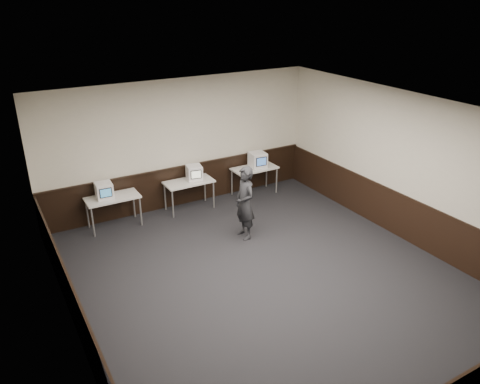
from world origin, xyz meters
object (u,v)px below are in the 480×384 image
Objects in this scene: desk_center at (189,184)px; emac_center at (194,173)px; person at (245,203)px; desk_right at (254,170)px; desk_left at (113,200)px; emac_left at (104,191)px; emac_right at (258,160)px.

emac_center is (0.17, 0.04, 0.25)m from desk_center.
person reaches higher than emac_center.
person is at bearing -126.58° from desk_right.
emac_center is 1.99m from person.
person is (2.37, -1.93, 0.15)m from desk_left.
emac_center is at bearing 3.69° from emac_left.
desk_right is 2.72× the size of emac_center.
desk_right is at bearing 0.00° from desk_left.
desk_left is at bearing 180.00° from desk_center.
desk_left is 1.00× the size of desk_right.
desk_left is at bearing -128.40° from person.
desk_center is at bearing 0.00° from desk_left.
emac_center is at bearing 1.11° from desk_left.
emac_center reaches higher than desk_left.
person is (0.47, -1.93, 0.15)m from desk_center.
emac_center is 0.27× the size of person.
desk_right is 1.74m from emac_center.
desk_left is 2.58× the size of emac_right.
desk_left is 1.00× the size of desk_center.
desk_left is at bearing -168.17° from emac_center.
person is at bearing -34.41° from emac_left.
emac_center reaches higher than desk_center.
emac_left reaches higher than desk_center.
desk_center is 1.00× the size of desk_right.
person reaches higher than desk_center.
emac_right is at bearing -2.64° from desk_right.
desk_left is at bearing -174.94° from emac_right.
desk_right is (3.80, 0.00, 0.00)m from desk_left.
emac_left is 2.23m from emac_center.
desk_right is (1.90, 0.00, 0.00)m from desk_center.
emac_right is 2.46m from person.
desk_right is at bearing 144.20° from person.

